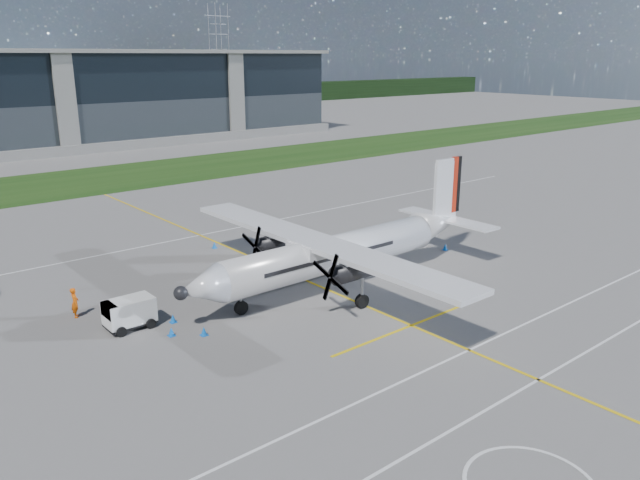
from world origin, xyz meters
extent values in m
plane|color=slate|center=(0.00, 40.00, 0.00)|extent=(400.00, 400.00, 0.00)
cube|color=#17390F|center=(0.00, 48.00, 0.02)|extent=(400.00, 18.00, 0.04)
cube|color=yellow|center=(3.00, 10.00, 0.01)|extent=(0.20, 70.00, 0.01)
cube|color=white|center=(0.00, -14.00, 0.01)|extent=(90.00, 0.15, 0.01)
imported|color=#F25907|center=(-11.12, 7.37, 1.03)|extent=(0.87, 1.00, 2.06)
cone|color=blue|center=(-8.04, 1.45, 0.25)|extent=(0.36, 0.36, 0.50)
cone|color=blue|center=(-7.15, 3.02, 0.25)|extent=(0.36, 0.36, 0.50)
cone|color=blue|center=(-6.65, 0.37, 0.25)|extent=(0.36, 0.36, 0.50)
cone|color=blue|center=(15.69, 1.97, 0.25)|extent=(0.36, 0.36, 0.50)
cone|color=blue|center=(2.05, 14.01, 0.25)|extent=(0.36, 0.36, 0.50)
camera|label=1|loc=(-21.70, -27.56, 14.66)|focal=35.00mm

